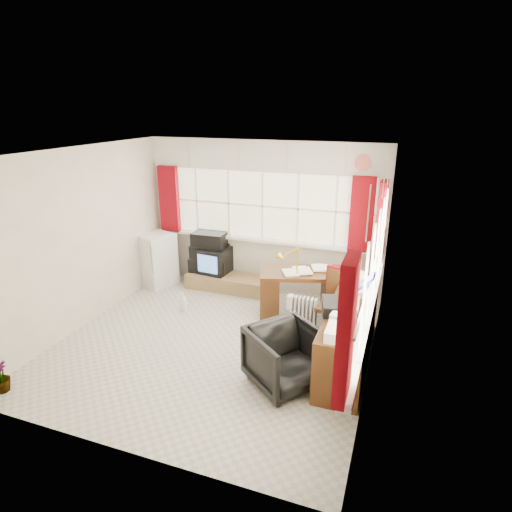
{
  "coord_description": "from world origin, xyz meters",
  "views": [
    {
      "loc": [
        2.21,
        -4.52,
        3.03
      ],
      "look_at": [
        0.39,
        0.55,
        1.11
      ],
      "focal_mm": 30.0,
      "sensor_mm": 36.0,
      "label": 1
    }
  ],
  "objects_px": {
    "crt_tv": "(214,260)",
    "desk_lamp": "(297,256)",
    "task_chair": "(337,301)",
    "desk": "(301,291)",
    "credenza": "(349,332)",
    "tv_bench": "(227,282)",
    "mini_fridge": "(157,259)",
    "office_chair": "(286,358)",
    "radiator": "(303,319)"
  },
  "relations": [
    {
      "from": "credenza",
      "to": "mini_fridge",
      "type": "bearing_deg",
      "value": 159.6
    },
    {
      "from": "office_chair",
      "to": "credenza",
      "type": "distance_m",
      "value": 0.94
    },
    {
      "from": "office_chair",
      "to": "radiator",
      "type": "distance_m",
      "value": 1.2
    },
    {
      "from": "office_chair",
      "to": "radiator",
      "type": "relative_size",
      "value": 1.39
    },
    {
      "from": "task_chair",
      "to": "desk_lamp",
      "type": "bearing_deg",
      "value": 154.31
    },
    {
      "from": "desk_lamp",
      "to": "crt_tv",
      "type": "xyz_separation_m",
      "value": [
        -1.65,
        0.72,
        -0.52
      ]
    },
    {
      "from": "credenza",
      "to": "mini_fridge",
      "type": "distance_m",
      "value": 3.77
    },
    {
      "from": "crt_tv",
      "to": "radiator",
      "type": "bearing_deg",
      "value": -31.01
    },
    {
      "from": "desk_lamp",
      "to": "crt_tv",
      "type": "relative_size",
      "value": 0.77
    },
    {
      "from": "desk",
      "to": "crt_tv",
      "type": "relative_size",
      "value": 2.47
    },
    {
      "from": "mini_fridge",
      "to": "radiator",
      "type": "bearing_deg",
      "value": -16.64
    },
    {
      "from": "radiator",
      "to": "tv_bench",
      "type": "relative_size",
      "value": 0.39
    },
    {
      "from": "desk",
      "to": "desk_lamp",
      "type": "relative_size",
      "value": 3.2
    },
    {
      "from": "radiator",
      "to": "tv_bench",
      "type": "bearing_deg",
      "value": 146.49
    },
    {
      "from": "task_chair",
      "to": "mini_fridge",
      "type": "bearing_deg",
      "value": 166.85
    },
    {
      "from": "task_chair",
      "to": "crt_tv",
      "type": "distance_m",
      "value": 2.51
    },
    {
      "from": "desk_lamp",
      "to": "office_chair",
      "type": "bearing_deg",
      "value": -79.45
    },
    {
      "from": "desk_lamp",
      "to": "radiator",
      "type": "xyz_separation_m",
      "value": [
        0.21,
        -0.39,
        -0.77
      ]
    },
    {
      "from": "crt_tv",
      "to": "mini_fridge",
      "type": "bearing_deg",
      "value": -164.95
    },
    {
      "from": "credenza",
      "to": "tv_bench",
      "type": "distance_m",
      "value": 2.75
    },
    {
      "from": "task_chair",
      "to": "mini_fridge",
      "type": "relative_size",
      "value": 1.07
    },
    {
      "from": "office_chair",
      "to": "crt_tv",
      "type": "relative_size",
      "value": 1.41
    },
    {
      "from": "desk",
      "to": "office_chair",
      "type": "relative_size",
      "value": 1.75
    },
    {
      "from": "desk_lamp",
      "to": "credenza",
      "type": "relative_size",
      "value": 0.21
    },
    {
      "from": "desk_lamp",
      "to": "task_chair",
      "type": "xyz_separation_m",
      "value": [
        0.64,
        -0.31,
        -0.47
      ]
    },
    {
      "from": "task_chair",
      "to": "office_chair",
      "type": "height_order",
      "value": "task_chair"
    },
    {
      "from": "office_chair",
      "to": "crt_tv",
      "type": "height_order",
      "value": "crt_tv"
    },
    {
      "from": "desk",
      "to": "desk_lamp",
      "type": "bearing_deg",
      "value": -102.0
    },
    {
      "from": "radiator",
      "to": "tv_bench",
      "type": "xyz_separation_m",
      "value": [
        -1.6,
        1.06,
        -0.1
      ]
    },
    {
      "from": "crt_tv",
      "to": "mini_fridge",
      "type": "xyz_separation_m",
      "value": [
        -0.99,
        -0.27,
        -0.02
      ]
    },
    {
      "from": "desk_lamp",
      "to": "tv_bench",
      "type": "height_order",
      "value": "desk_lamp"
    },
    {
      "from": "desk",
      "to": "desk_lamp",
      "type": "xyz_separation_m",
      "value": [
        -0.03,
        -0.16,
        0.6
      ]
    },
    {
      "from": "tv_bench",
      "to": "crt_tv",
      "type": "height_order",
      "value": "crt_tv"
    },
    {
      "from": "desk_lamp",
      "to": "task_chair",
      "type": "distance_m",
      "value": 0.85
    },
    {
      "from": "credenza",
      "to": "tv_bench",
      "type": "height_order",
      "value": "credenza"
    },
    {
      "from": "crt_tv",
      "to": "desk_lamp",
      "type": "bearing_deg",
      "value": -23.7
    },
    {
      "from": "desk_lamp",
      "to": "radiator",
      "type": "relative_size",
      "value": 0.76
    },
    {
      "from": "credenza",
      "to": "radiator",
      "type": "bearing_deg",
      "value": 145.84
    },
    {
      "from": "desk_lamp",
      "to": "mini_fridge",
      "type": "bearing_deg",
      "value": 170.16
    },
    {
      "from": "office_chair",
      "to": "radiator",
      "type": "xyz_separation_m",
      "value": [
        -0.09,
        1.19,
        -0.12
      ]
    },
    {
      "from": "desk_lamp",
      "to": "mini_fridge",
      "type": "relative_size",
      "value": 0.46
    },
    {
      "from": "task_chair",
      "to": "desk",
      "type": "bearing_deg",
      "value": 142.46
    },
    {
      "from": "task_chair",
      "to": "mini_fridge",
      "type": "height_order",
      "value": "task_chair"
    },
    {
      "from": "tv_bench",
      "to": "office_chair",
      "type": "bearing_deg",
      "value": -53.15
    },
    {
      "from": "task_chair",
      "to": "radiator",
      "type": "bearing_deg",
      "value": -168.82
    },
    {
      "from": "desk",
      "to": "credenza",
      "type": "bearing_deg",
      "value": -49.81
    },
    {
      "from": "desk",
      "to": "desk_lamp",
      "type": "distance_m",
      "value": 0.62
    },
    {
      "from": "desk",
      "to": "crt_tv",
      "type": "bearing_deg",
      "value": 161.42
    },
    {
      "from": "office_chair",
      "to": "mini_fridge",
      "type": "height_order",
      "value": "mini_fridge"
    },
    {
      "from": "office_chair",
      "to": "desk_lamp",
      "type": "bearing_deg",
      "value": 49.88
    }
  ]
}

